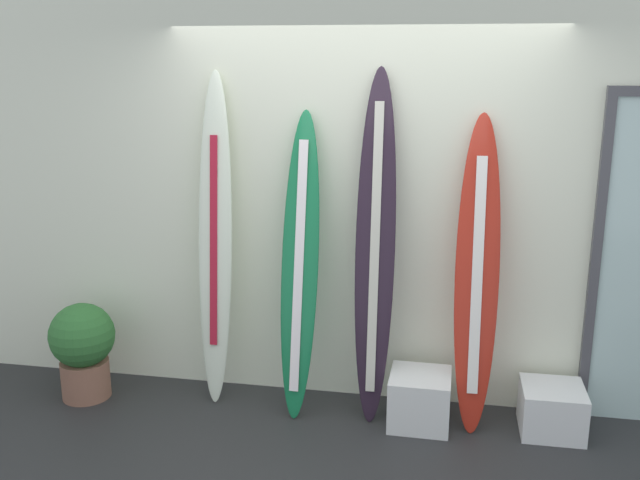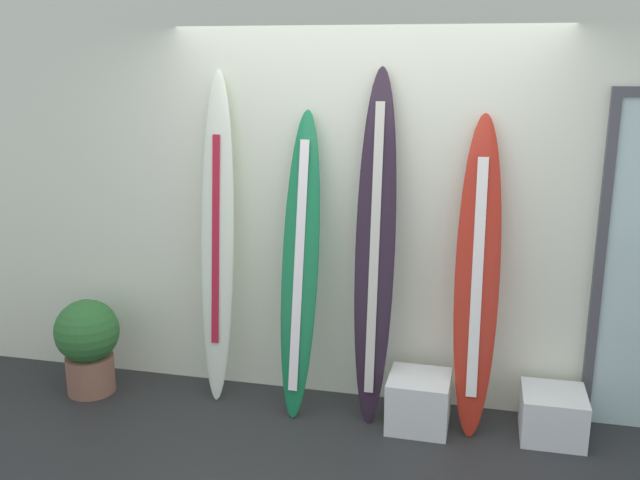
# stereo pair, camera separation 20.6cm
# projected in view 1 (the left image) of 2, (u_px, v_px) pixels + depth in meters

# --- Properties ---
(wall_back) EXTENTS (7.20, 0.20, 2.80)m
(wall_back) POSITION_uv_depth(u_px,v_px,m) (362.00, 197.00, 4.76)
(wall_back) COLOR silver
(wall_back) RESTS_ON ground
(surfboard_ivory) EXTENTS (0.23, 0.32, 2.23)m
(surfboard_ivory) POSITION_uv_depth(u_px,v_px,m) (215.00, 241.00, 4.73)
(surfboard_ivory) COLOR silver
(surfboard_ivory) RESTS_ON ground
(surfboard_emerald) EXTENTS (0.26, 0.46, 1.99)m
(surfboard_emerald) POSITION_uv_depth(u_px,v_px,m) (300.00, 268.00, 4.60)
(surfboard_emerald) COLOR #167242
(surfboard_emerald) RESTS_ON ground
(surfboard_charcoal) EXTENTS (0.26, 0.40, 2.26)m
(surfboard_charcoal) POSITION_uv_depth(u_px,v_px,m) (375.00, 249.00, 4.50)
(surfboard_charcoal) COLOR #271A29
(surfboard_charcoal) RESTS_ON ground
(surfboard_crimson) EXTENTS (0.29, 0.42, 1.99)m
(surfboard_crimson) POSITION_uv_depth(u_px,v_px,m) (477.00, 278.00, 4.41)
(surfboard_crimson) COLOR #AE2618
(surfboard_crimson) RESTS_ON ground
(display_block_left) EXTENTS (0.39, 0.39, 0.30)m
(display_block_left) POSITION_uv_depth(u_px,v_px,m) (552.00, 409.00, 4.49)
(display_block_left) COLOR silver
(display_block_left) RESTS_ON ground
(display_block_center) EXTENTS (0.39, 0.39, 0.34)m
(display_block_center) POSITION_uv_depth(u_px,v_px,m) (420.00, 399.00, 4.58)
(display_block_center) COLOR silver
(display_block_center) RESTS_ON ground
(potted_plant) EXTENTS (0.44, 0.44, 0.68)m
(potted_plant) POSITION_uv_depth(u_px,v_px,m) (83.00, 346.00, 4.89)
(potted_plant) COLOR #865946
(potted_plant) RESTS_ON ground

